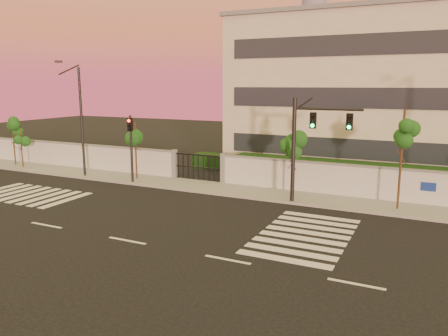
# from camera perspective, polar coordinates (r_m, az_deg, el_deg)

# --- Properties ---
(ground) EXTENTS (120.00, 120.00, 0.00)m
(ground) POSITION_cam_1_polar(r_m,az_deg,el_deg) (20.34, -12.53, -9.25)
(ground) COLOR black
(ground) RESTS_ON ground
(sidewalk) EXTENTS (60.00, 3.00, 0.15)m
(sidewalk) POSITION_cam_1_polar(r_m,az_deg,el_deg) (28.90, 0.41, -2.80)
(sidewalk) COLOR gray
(sidewalk) RESTS_ON ground
(perimeter_wall) EXTENTS (60.00, 0.36, 2.20)m
(perimeter_wall) POSITION_cam_1_polar(r_m,az_deg,el_deg) (29.98, 1.82, -0.36)
(perimeter_wall) COLOR silver
(perimeter_wall) RESTS_ON ground
(hedge_row) EXTENTS (41.00, 4.25, 1.80)m
(hedge_row) POSITION_cam_1_polar(r_m,az_deg,el_deg) (32.13, 5.54, -0.11)
(hedge_row) COLOR black
(hedge_row) RESTS_ON ground
(institutional_building) EXTENTS (24.40, 12.40, 12.25)m
(institutional_building) POSITION_cam_1_polar(r_m,az_deg,el_deg) (37.00, 21.35, 8.97)
(institutional_building) COLOR #BDB5A0
(institutional_building) RESTS_ON ground
(road_markings) EXTENTS (57.00, 7.62, 0.02)m
(road_markings) POSITION_cam_1_polar(r_m,az_deg,el_deg) (24.08, -9.97, -5.94)
(road_markings) COLOR silver
(road_markings) RESTS_ON ground
(street_tree_a) EXTENTS (1.37, 1.09, 4.14)m
(street_tree_a) POSITION_cam_1_polar(r_m,az_deg,el_deg) (41.15, -25.85, 4.41)
(street_tree_a) COLOR #382314
(street_tree_a) RESTS_ON ground
(street_tree_b) EXTENTS (1.32, 1.05, 3.28)m
(street_tree_b) POSITION_cam_1_polar(r_m,az_deg,el_deg) (39.72, -24.98, 3.37)
(street_tree_b) COLOR #382314
(street_tree_b) RESTS_ON ground
(street_tree_c) EXTENTS (1.40, 1.12, 4.26)m
(street_tree_c) POSITION_cam_1_polar(r_m,az_deg,el_deg) (32.02, -11.45, 3.90)
(street_tree_c) COLOR #382314
(street_tree_c) RESTS_ON ground
(street_tree_d) EXTENTS (1.47, 1.17, 4.71)m
(street_tree_d) POSITION_cam_1_polar(r_m,az_deg,el_deg) (26.93, 9.05, 3.40)
(street_tree_d) COLOR #382314
(street_tree_d) RESTS_ON ground
(street_tree_e) EXTENTS (1.56, 1.24, 5.61)m
(street_tree_e) POSITION_cam_1_polar(r_m,az_deg,el_deg) (25.38, 22.37, 3.76)
(street_tree_e) COLOR #382314
(street_tree_e) RESTS_ON ground
(traffic_signal_main) EXTENTS (3.90, 0.38, 6.17)m
(traffic_signal_main) POSITION_cam_1_polar(r_m,az_deg,el_deg) (25.22, 10.79, 3.83)
(traffic_signal_main) COLOR black
(traffic_signal_main) RESTS_ON ground
(traffic_signal_secondary) EXTENTS (0.37, 0.35, 4.82)m
(traffic_signal_secondary) POSITION_cam_1_polar(r_m,az_deg,el_deg) (30.98, -12.07, 3.49)
(traffic_signal_secondary) COLOR black
(traffic_signal_secondary) RESTS_ON ground
(streetlight_west) EXTENTS (0.51, 2.05, 8.51)m
(streetlight_west) POSITION_cam_1_polar(r_m,az_deg,el_deg) (33.88, -18.34, 6.42)
(streetlight_west) COLOR black
(streetlight_west) RESTS_ON ground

